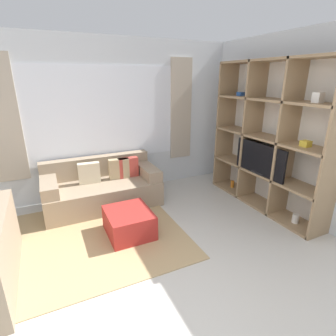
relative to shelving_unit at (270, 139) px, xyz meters
The scene contains 7 objects.
ground_plane 2.98m from the shelving_unit, 143.87° to the right, with size 16.00×16.00×0.00m, color beige.
wall_back 2.78m from the shelving_unit, 143.20° to the left, with size 6.00×0.11×2.70m.
wall_right 0.30m from the shelving_unit, ahead, with size 0.07×4.45×2.70m, color silver.
area_rug 3.29m from the shelving_unit, behind, with size 2.93×2.13×0.01m, color tan.
shelving_unit is the anchor object (origin of this frame).
couch_main 2.84m from the shelving_unit, 154.42° to the left, with size 1.83×0.90×0.76m.
ottoman 2.52m from the shelving_unit, behind, with size 0.58×0.66×0.35m.
Camera 1 is at (-0.97, -1.34, 2.05)m, focal length 28.00 mm.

